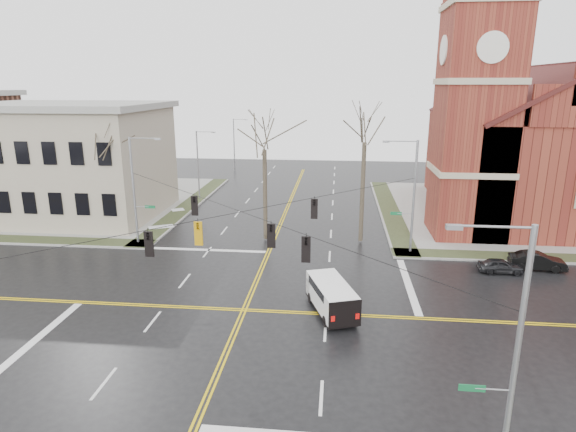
# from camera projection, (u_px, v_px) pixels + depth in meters

# --- Properties ---
(ground) EXTENTS (120.00, 120.00, 0.00)m
(ground) POSITION_uv_depth(u_px,v_px,m) (244.00, 310.00, 29.30)
(ground) COLOR black
(ground) RESTS_ON ground
(sidewalks) EXTENTS (80.00, 80.00, 0.17)m
(sidewalks) POSITION_uv_depth(u_px,v_px,m) (244.00, 309.00, 29.28)
(sidewalks) COLOR gray
(sidewalks) RESTS_ON ground
(road_markings) EXTENTS (100.00, 100.00, 0.01)m
(road_markings) POSITION_uv_depth(u_px,v_px,m) (244.00, 310.00, 29.30)
(road_markings) COLOR gold
(road_markings) RESTS_ON ground
(church) EXTENTS (24.28, 27.48, 27.50)m
(church) POSITION_uv_depth(u_px,v_px,m) (531.00, 134.00, 48.35)
(church) COLOR maroon
(church) RESTS_ON ground
(civic_building_a) EXTENTS (18.00, 14.00, 11.00)m
(civic_building_a) POSITION_uv_depth(u_px,v_px,m) (69.00, 163.00, 49.21)
(civic_building_a) COLOR tan
(civic_building_a) RESTS_ON ground
(signal_pole_ne) EXTENTS (2.75, 0.22, 9.00)m
(signal_pole_ne) POSITION_uv_depth(u_px,v_px,m) (412.00, 194.00, 37.88)
(signal_pole_ne) COLOR gray
(signal_pole_ne) RESTS_ON ground
(signal_pole_nw) EXTENTS (2.75, 0.22, 9.00)m
(signal_pole_nw) POSITION_uv_depth(u_px,v_px,m) (136.00, 187.00, 40.14)
(signal_pole_nw) COLOR gray
(signal_pole_nw) RESTS_ON ground
(signal_pole_se) EXTENTS (2.75, 0.22, 9.00)m
(signal_pole_se) POSITION_uv_depth(u_px,v_px,m) (512.00, 347.00, 15.83)
(signal_pole_se) COLOR gray
(signal_pole_se) RESTS_ON ground
(span_wires) EXTENTS (23.02, 23.02, 0.03)m
(span_wires) POSITION_uv_depth(u_px,v_px,m) (241.00, 212.00, 27.65)
(span_wires) COLOR black
(span_wires) RESTS_ON ground
(traffic_signals) EXTENTS (8.21, 8.26, 1.30)m
(traffic_signals) POSITION_uv_depth(u_px,v_px,m) (240.00, 228.00, 27.21)
(traffic_signals) COLOR black
(traffic_signals) RESTS_ON ground
(streetlight_north_a) EXTENTS (2.30, 0.20, 8.00)m
(streetlight_north_a) POSITION_uv_depth(u_px,v_px,m) (199.00, 162.00, 56.02)
(streetlight_north_a) COLOR gray
(streetlight_north_a) RESTS_ON ground
(streetlight_north_b) EXTENTS (2.30, 0.20, 8.00)m
(streetlight_north_b) POSITION_uv_depth(u_px,v_px,m) (235.00, 142.00, 75.20)
(streetlight_north_b) COLOR gray
(streetlight_north_b) RESTS_ON ground
(cargo_van) EXTENTS (3.37, 5.23, 1.86)m
(cargo_van) POSITION_uv_depth(u_px,v_px,m) (331.00, 294.00, 28.87)
(cargo_van) COLOR white
(cargo_van) RESTS_ON ground
(parked_car_a) EXTENTS (3.14, 1.29, 1.06)m
(parked_car_a) POSITION_uv_depth(u_px,v_px,m) (500.00, 266.00, 34.95)
(parked_car_a) COLOR black
(parked_car_a) RESTS_ON ground
(parked_car_b) EXTENTS (4.08, 1.83, 1.30)m
(parked_car_b) POSITION_uv_depth(u_px,v_px,m) (537.00, 261.00, 35.58)
(parked_car_b) COLOR black
(parked_car_b) RESTS_ON ground
(tree_nw_far) EXTENTS (4.00, 4.00, 10.74)m
(tree_nw_far) POSITION_uv_depth(u_px,v_px,m) (108.00, 150.00, 41.62)
(tree_nw_far) COLOR #342D21
(tree_nw_far) RESTS_ON ground
(tree_nw_near) EXTENTS (4.00, 4.00, 11.72)m
(tree_nw_near) POSITION_uv_depth(u_px,v_px,m) (264.00, 144.00, 40.15)
(tree_nw_near) COLOR #342D21
(tree_nw_near) RESTS_ON ground
(tree_ne) EXTENTS (4.00, 4.00, 12.75)m
(tree_ne) POSITION_uv_depth(u_px,v_px,m) (365.00, 136.00, 39.38)
(tree_ne) COLOR #342D21
(tree_ne) RESTS_ON ground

